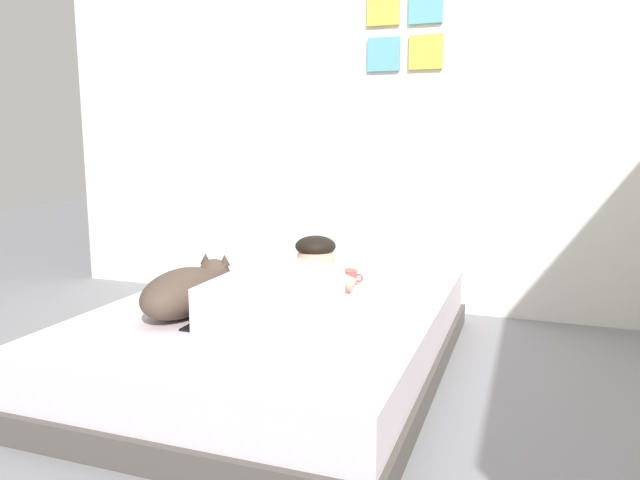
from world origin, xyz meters
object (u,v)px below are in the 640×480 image
Objects in this scene: bed at (278,336)px; pillow at (290,268)px; dog at (187,290)px; coffee_cup at (348,277)px; cell_phone at (196,326)px; person_lying at (287,285)px.

pillow reaches higher than bed.
dog is (-0.30, -0.28, 0.26)m from bed.
pillow is at bearing 174.01° from coffee_cup.
cell_phone is (0.13, -0.15, -0.10)m from dog.
dog is at bearing -150.41° from person_lying.
coffee_cup is at bearing 66.13° from bed.
pillow is at bearing 88.65° from cell_phone.
dog is 4.60× the size of coffee_cup.
person_lying is at bearing -68.36° from pillow.
pillow reaches higher than cell_phone.
dog is 0.89m from coffee_cup.
cell_phone is at bearing -91.35° from pillow.
coffee_cup is at bearing -5.99° from pillow.
dog is 4.11× the size of cell_phone.
dog reaches higher than pillow.
coffee_cup is (0.20, 0.45, 0.19)m from bed.
coffee_cup is at bearing 56.01° from dog.
bed is at bearing 138.18° from person_lying.
dog is at bearing -101.22° from pillow.
person_lying is 0.54m from coffee_cup.
dog reaches higher than cell_phone.
coffee_cup is at bearing 67.63° from cell_phone.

